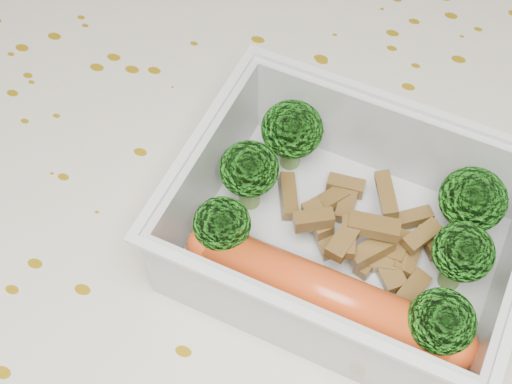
% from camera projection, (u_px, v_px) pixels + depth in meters
% --- Properties ---
extents(dining_table, '(1.40, 0.90, 0.75)m').
position_uv_depth(dining_table, '(260.00, 280.00, 0.49)').
color(dining_table, brown).
rests_on(dining_table, ground).
extents(tablecloth, '(1.46, 0.96, 0.19)m').
position_uv_depth(tablecloth, '(260.00, 245.00, 0.45)').
color(tablecloth, beige).
rests_on(tablecloth, dining_table).
extents(lunch_container, '(0.19, 0.15, 0.06)m').
position_uv_depth(lunch_container, '(345.00, 236.00, 0.38)').
color(lunch_container, silver).
rests_on(lunch_container, tablecloth).
extents(broccoli_florets, '(0.15, 0.12, 0.05)m').
position_uv_depth(broccoli_florets, '(360.00, 210.00, 0.38)').
color(broccoli_florets, '#608C3F').
rests_on(broccoli_florets, lunch_container).
extents(meat_pile, '(0.11, 0.07, 0.03)m').
position_uv_depth(meat_pile, '(365.00, 233.00, 0.39)').
color(meat_pile, brown).
rests_on(meat_pile, lunch_container).
extents(sausage, '(0.16, 0.03, 0.03)m').
position_uv_depth(sausage, '(326.00, 294.00, 0.36)').
color(sausage, '#D24818').
rests_on(sausage, lunch_container).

